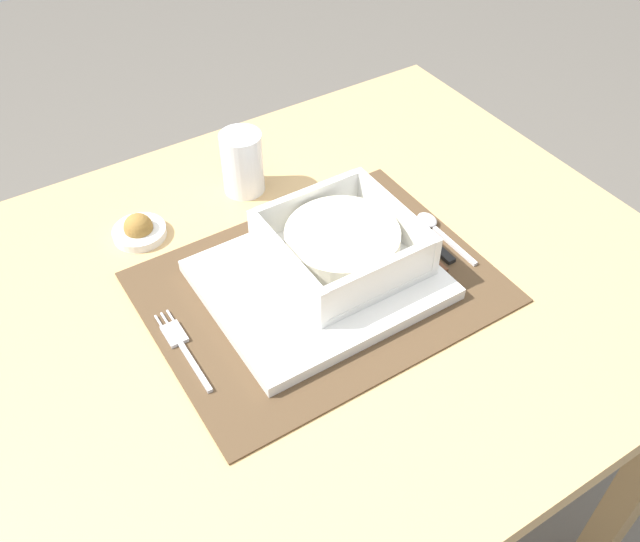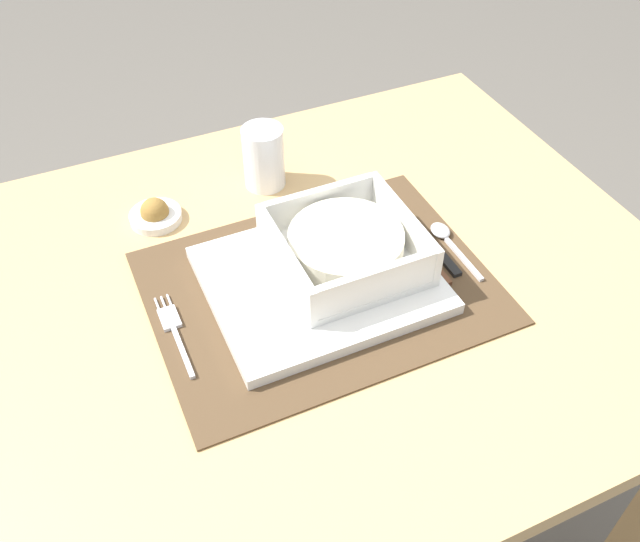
{
  "view_description": "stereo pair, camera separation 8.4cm",
  "coord_description": "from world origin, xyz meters",
  "px_view_note": "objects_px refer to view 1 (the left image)",
  "views": [
    {
      "loc": [
        -0.31,
        -0.52,
        1.37
      ],
      "look_at": [
        0.01,
        -0.01,
        0.78
      ],
      "focal_mm": 38.64,
      "sensor_mm": 36.0,
      "label": 1
    },
    {
      "loc": [
        -0.24,
        -0.56,
        1.37
      ],
      "look_at": [
        0.01,
        -0.01,
        0.78
      ],
      "focal_mm": 38.64,
      "sensor_mm": 36.0,
      "label": 2
    }
  ],
  "objects_px": {
    "spoon": "(433,225)",
    "butter_knife": "(423,235)",
    "dining_table": "(310,340)",
    "drinking_glass": "(243,166)",
    "condiment_saucer": "(139,230)",
    "fork": "(180,344)",
    "porridge_bowl": "(342,245)",
    "bread_knife": "(416,245)"
  },
  "relations": [
    {
      "from": "drinking_glass",
      "to": "dining_table",
      "type": "bearing_deg",
      "value": -96.01
    },
    {
      "from": "spoon",
      "to": "porridge_bowl",
      "type": "bearing_deg",
      "value": 179.81
    },
    {
      "from": "fork",
      "to": "butter_knife",
      "type": "bearing_deg",
      "value": 0.66
    },
    {
      "from": "porridge_bowl",
      "to": "spoon",
      "type": "bearing_deg",
      "value": -0.94
    },
    {
      "from": "dining_table",
      "to": "spoon",
      "type": "distance_m",
      "value": 0.23
    },
    {
      "from": "porridge_bowl",
      "to": "fork",
      "type": "distance_m",
      "value": 0.23
    },
    {
      "from": "porridge_bowl",
      "to": "dining_table",
      "type": "bearing_deg",
      "value": -179.09
    },
    {
      "from": "spoon",
      "to": "fork",
      "type": "bearing_deg",
      "value": -178.43
    },
    {
      "from": "porridge_bowl",
      "to": "spoon",
      "type": "distance_m",
      "value": 0.15
    },
    {
      "from": "butter_knife",
      "to": "spoon",
      "type": "bearing_deg",
      "value": 17.3
    },
    {
      "from": "fork",
      "to": "spoon",
      "type": "bearing_deg",
      "value": 1.81
    },
    {
      "from": "porridge_bowl",
      "to": "drinking_glass",
      "type": "height_order",
      "value": "drinking_glass"
    },
    {
      "from": "drinking_glass",
      "to": "condiment_saucer",
      "type": "distance_m",
      "value": 0.17
    },
    {
      "from": "dining_table",
      "to": "spoon",
      "type": "height_order",
      "value": "spoon"
    },
    {
      "from": "spoon",
      "to": "drinking_glass",
      "type": "distance_m",
      "value": 0.28
    },
    {
      "from": "fork",
      "to": "bread_knife",
      "type": "distance_m",
      "value": 0.33
    },
    {
      "from": "fork",
      "to": "spoon",
      "type": "xyz_separation_m",
      "value": [
        0.38,
        0.01,
        0.0
      ]
    },
    {
      "from": "spoon",
      "to": "condiment_saucer",
      "type": "distance_m",
      "value": 0.4
    },
    {
      "from": "dining_table",
      "to": "condiment_saucer",
      "type": "relative_size",
      "value": 13.01
    },
    {
      "from": "fork",
      "to": "drinking_glass",
      "type": "distance_m",
      "value": 0.3
    },
    {
      "from": "dining_table",
      "to": "bread_knife",
      "type": "height_order",
      "value": "bread_knife"
    },
    {
      "from": "porridge_bowl",
      "to": "butter_knife",
      "type": "height_order",
      "value": "porridge_bowl"
    },
    {
      "from": "porridge_bowl",
      "to": "butter_knife",
      "type": "relative_size",
      "value": 1.22
    },
    {
      "from": "dining_table",
      "to": "butter_knife",
      "type": "xyz_separation_m",
      "value": [
        0.17,
        -0.01,
        0.12
      ]
    },
    {
      "from": "porridge_bowl",
      "to": "bread_knife",
      "type": "relative_size",
      "value": 1.24
    },
    {
      "from": "dining_table",
      "to": "butter_knife",
      "type": "distance_m",
      "value": 0.21
    },
    {
      "from": "bread_knife",
      "to": "condiment_saucer",
      "type": "height_order",
      "value": "condiment_saucer"
    },
    {
      "from": "dining_table",
      "to": "butter_knife",
      "type": "relative_size",
      "value": 6.6
    },
    {
      "from": "spoon",
      "to": "bread_knife",
      "type": "height_order",
      "value": "spoon"
    },
    {
      "from": "dining_table",
      "to": "drinking_glass",
      "type": "relative_size",
      "value": 10.08
    },
    {
      "from": "dining_table",
      "to": "spoon",
      "type": "xyz_separation_m",
      "value": [
        0.2,
        -0.0,
        0.12
      ]
    },
    {
      "from": "condiment_saucer",
      "to": "butter_knife",
      "type": "bearing_deg",
      "value": -33.27
    },
    {
      "from": "spoon",
      "to": "bread_knife",
      "type": "relative_size",
      "value": 0.84
    },
    {
      "from": "condiment_saucer",
      "to": "drinking_glass",
      "type": "bearing_deg",
      "value": 5.42
    },
    {
      "from": "spoon",
      "to": "butter_knife",
      "type": "relative_size",
      "value": 0.82
    },
    {
      "from": "porridge_bowl",
      "to": "fork",
      "type": "bearing_deg",
      "value": -178.04
    },
    {
      "from": "butter_knife",
      "to": "bread_knife",
      "type": "relative_size",
      "value": 1.02
    },
    {
      "from": "fork",
      "to": "drinking_glass",
      "type": "height_order",
      "value": "drinking_glass"
    },
    {
      "from": "fork",
      "to": "butter_knife",
      "type": "xyz_separation_m",
      "value": [
        0.35,
        -0.0,
        0.0
      ]
    },
    {
      "from": "butter_knife",
      "to": "drinking_glass",
      "type": "bearing_deg",
      "value": 123.13
    },
    {
      "from": "spoon",
      "to": "dining_table",
      "type": "bearing_deg",
      "value": -179.73
    },
    {
      "from": "butter_knife",
      "to": "dining_table",
      "type": "bearing_deg",
      "value": 176.36
    }
  ]
}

